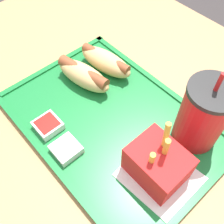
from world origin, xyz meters
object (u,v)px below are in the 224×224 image
sauce_cup_mayo (66,149)px  sauce_cup_ketchup (48,125)px  hot_dog_near (84,75)px  fries_carton (158,164)px  soda_cup (203,115)px  hot_dog_far (106,61)px

sauce_cup_mayo → sauce_cup_ketchup: bearing=176.5°
hot_dog_near → sauce_cup_mayo: hot_dog_near is taller
hot_dog_near → sauce_cup_mayo: size_ratio=2.97×
fries_carton → sauce_cup_mayo: fries_carton is taller
hot_dog_near → fries_carton: 0.25m
sauce_cup_ketchup → soda_cup: bearing=44.6°
fries_carton → sauce_cup_mayo: size_ratio=2.52×
soda_cup → sauce_cup_mayo: soda_cup is taller
fries_carton → sauce_cup_ketchup: (-0.20, -0.09, -0.03)m
sauce_cup_mayo → fries_carton: bearing=33.8°
hot_dog_near → sauce_cup_mayo: 0.17m
soda_cup → hot_dog_near: bearing=-163.7°
hot_dog_near → sauce_cup_ketchup: (0.05, -0.12, -0.02)m
hot_dog_near → sauce_cup_ketchup: 0.13m
soda_cup → fries_carton: bearing=-89.1°
hot_dog_far → fries_carton: bearing=-22.3°
soda_cup → hot_dog_far: size_ratio=1.21×
hot_dog_far → fries_carton: size_ratio=1.18×
soda_cup → sauce_cup_mayo: 0.25m
soda_cup → fries_carton: soda_cup is taller
soda_cup → sauce_cup_ketchup: size_ratio=3.59×
hot_dog_far → sauce_cup_mayo: size_ratio=2.96×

